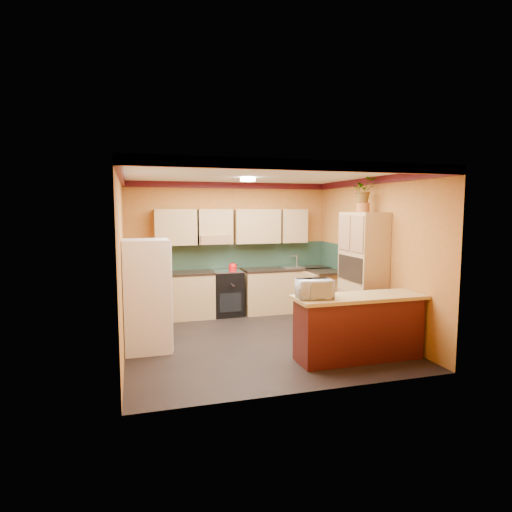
{
  "coord_description": "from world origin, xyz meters",
  "views": [
    {
      "loc": [
        -1.94,
        -6.58,
        2.15
      ],
      "look_at": [
        0.1,
        0.45,
        1.35
      ],
      "focal_mm": 30.0,
      "sensor_mm": 36.0,
      "label": 1
    }
  ],
  "objects_px": {
    "pantry": "(363,274)",
    "microwave": "(314,289)",
    "fridge": "(147,295)",
    "breakfast_bar": "(358,329)",
    "stove": "(227,293)",
    "base_cabinets_back": "(257,292)"
  },
  "relations": [
    {
      "from": "stove",
      "to": "breakfast_bar",
      "type": "relative_size",
      "value": 0.51
    },
    {
      "from": "stove",
      "to": "fridge",
      "type": "xyz_separation_m",
      "value": [
        -1.64,
        -1.8,
        0.39
      ]
    },
    {
      "from": "breakfast_bar",
      "to": "base_cabinets_back",
      "type": "bearing_deg",
      "value": 101.58
    },
    {
      "from": "fridge",
      "to": "microwave",
      "type": "xyz_separation_m",
      "value": [
        2.2,
        -1.25,
        0.21
      ]
    },
    {
      "from": "base_cabinets_back",
      "to": "pantry",
      "type": "xyz_separation_m",
      "value": [
        1.33,
        -1.92,
        0.61
      ]
    },
    {
      "from": "pantry",
      "to": "stove",
      "type": "bearing_deg",
      "value": 135.65
    },
    {
      "from": "base_cabinets_back",
      "to": "fridge",
      "type": "distance_m",
      "value": 2.92
    },
    {
      "from": "microwave",
      "to": "breakfast_bar",
      "type": "bearing_deg",
      "value": 6.44
    },
    {
      "from": "microwave",
      "to": "pantry",
      "type": "bearing_deg",
      "value": 45.43
    },
    {
      "from": "base_cabinets_back",
      "to": "pantry",
      "type": "relative_size",
      "value": 1.74
    },
    {
      "from": "base_cabinets_back",
      "to": "fridge",
      "type": "bearing_deg",
      "value": -141.56
    },
    {
      "from": "fridge",
      "to": "stove",
      "type": "bearing_deg",
      "value": 47.62
    },
    {
      "from": "fridge",
      "to": "pantry",
      "type": "distance_m",
      "value": 3.61
    },
    {
      "from": "breakfast_bar",
      "to": "microwave",
      "type": "distance_m",
      "value": 0.93
    },
    {
      "from": "microwave",
      "to": "base_cabinets_back",
      "type": "bearing_deg",
      "value": 95.15
    },
    {
      "from": "fridge",
      "to": "breakfast_bar",
      "type": "xyz_separation_m",
      "value": [
        2.89,
        -1.25,
        -0.41
      ]
    },
    {
      "from": "base_cabinets_back",
      "to": "fridge",
      "type": "xyz_separation_m",
      "value": [
        -2.27,
        -1.8,
        0.41
      ]
    },
    {
      "from": "breakfast_bar",
      "to": "stove",
      "type": "bearing_deg",
      "value": 112.28
    },
    {
      "from": "pantry",
      "to": "microwave",
      "type": "height_order",
      "value": "pantry"
    },
    {
      "from": "stove",
      "to": "base_cabinets_back",
      "type": "bearing_deg",
      "value": 0.0
    },
    {
      "from": "stove",
      "to": "breakfast_bar",
      "type": "height_order",
      "value": "stove"
    },
    {
      "from": "pantry",
      "to": "breakfast_bar",
      "type": "relative_size",
      "value": 1.17
    }
  ]
}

